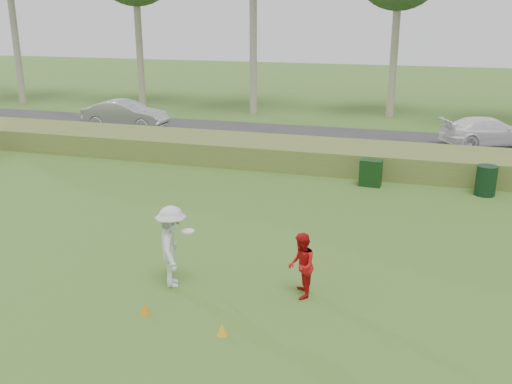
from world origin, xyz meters
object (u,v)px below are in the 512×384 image
(car_right, at_px, (489,131))
(utility_cabinet, at_px, (371,173))
(trash_bin, at_px, (486,181))
(car_mid, at_px, (125,115))
(player_white, at_px, (172,247))
(cone_yellow, at_px, (222,329))
(cone_orange, at_px, (145,309))
(player_red, at_px, (301,266))

(car_right, bearing_deg, utility_cabinet, 126.29)
(trash_bin, height_order, car_mid, car_mid)
(player_white, xyz_separation_m, utility_cabinet, (3.39, 9.14, -0.46))
(cone_yellow, relative_size, car_right, 0.05)
(trash_bin, bearing_deg, player_white, -128.16)
(car_mid, bearing_deg, cone_orange, -151.42)
(cone_yellow, bearing_deg, trash_bin, 63.37)
(player_white, bearing_deg, car_right, -48.97)
(player_white, height_order, trash_bin, player_white)
(trash_bin, bearing_deg, car_mid, 159.12)
(player_red, height_order, utility_cabinet, player_red)
(car_right, bearing_deg, player_white, 131.02)
(player_white, distance_m, trash_bin, 11.68)
(player_white, xyz_separation_m, cone_yellow, (1.78, -1.66, -0.81))
(car_right, bearing_deg, player_red, 139.15)
(player_white, distance_m, car_right, 18.79)
(player_white, distance_m, utility_cabinet, 9.76)
(cone_orange, bearing_deg, player_red, 30.41)
(cone_orange, height_order, utility_cabinet, utility_cabinet)
(cone_orange, bearing_deg, trash_bin, 55.62)
(car_mid, bearing_deg, player_red, -141.91)
(player_red, xyz_separation_m, car_right, (5.00, 16.75, -0.02))
(car_mid, xyz_separation_m, car_right, (17.94, 1.29, -0.09))
(cone_orange, bearing_deg, car_right, 66.86)
(cone_orange, bearing_deg, car_mid, 120.42)
(utility_cabinet, distance_m, car_mid, 15.01)
(cone_orange, bearing_deg, cone_yellow, -9.11)
(trash_bin, bearing_deg, cone_yellow, -116.63)
(utility_cabinet, distance_m, car_right, 9.10)
(player_red, height_order, cone_orange, player_red)
(player_red, bearing_deg, player_white, -99.15)
(cone_yellow, relative_size, car_mid, 0.05)
(cone_orange, bearing_deg, utility_cabinet, 72.10)
(cone_orange, relative_size, utility_cabinet, 0.24)
(player_white, relative_size, car_mid, 0.42)
(cone_orange, distance_m, utility_cabinet, 11.06)
(player_white, height_order, player_red, player_white)
(cone_yellow, height_order, car_right, car_right)
(car_mid, distance_m, car_right, 17.99)
(player_white, height_order, utility_cabinet, player_white)
(trash_bin, height_order, car_right, car_right)
(player_red, distance_m, car_mid, 20.16)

